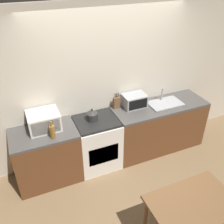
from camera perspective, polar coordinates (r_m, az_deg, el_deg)
ground_plane at (r=4.03m, az=6.18°, el=-17.81°), size 16.00×16.00×0.00m
wall_back at (r=4.09m, az=-0.84°, el=6.35°), size 10.00×0.06×2.60m
counter_left_run at (r=4.04m, az=-14.63°, el=-9.69°), size 0.97×0.62×0.90m
counter_right_run at (r=4.61m, az=10.42°, el=-3.25°), size 1.67×0.62×0.90m
stove_range at (r=4.17m, az=-3.44°, el=-7.04°), size 0.68×0.62×0.90m
kettle at (r=3.87m, az=-4.57°, el=-0.69°), size 0.18×0.18×0.20m
microwave at (r=3.77m, az=-15.33°, el=-1.97°), size 0.45×0.39×0.27m
bottle at (r=3.57m, az=-13.49°, el=-4.34°), size 0.07×0.07×0.27m
knife_block at (r=4.15m, az=1.05°, el=2.20°), size 0.11×0.06×0.27m
toaster_oven at (r=4.22m, az=5.11°, el=2.61°), size 0.38×0.28×0.22m
sink_basin at (r=4.41m, az=12.03°, el=2.02°), size 0.58×0.36×0.24m
dining_table at (r=3.17m, az=17.87°, el=-20.23°), size 0.99×0.65×0.73m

